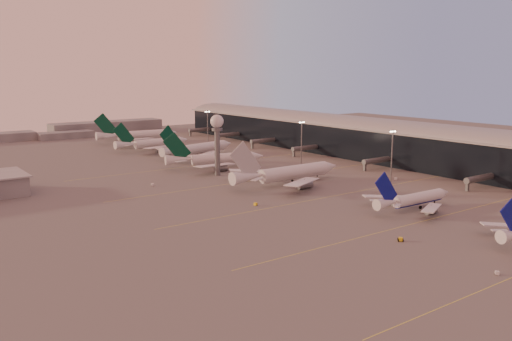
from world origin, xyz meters
TOP-DOWN VIEW (x-y plane):
  - ground at (0.00, 0.00)m, footprint 700.00×700.00m
  - taxiway_markings at (30.00, 56.00)m, footprint 180.00×185.25m
  - terminal at (107.88, 110.09)m, footprint 57.00×362.00m
  - radar_tower at (5.00, 120.00)m, footprint 6.40×6.40m
  - mast_b at (55.00, 55.00)m, footprint 3.60×0.56m
  - mast_c at (50.00, 110.00)m, footprint 3.60×0.56m
  - mast_d at (48.00, 200.00)m, footprint 3.60×0.56m
  - distant_horizon at (2.62, 325.14)m, footprint 165.00×37.50m
  - narrowbody_mid at (28.38, 21.86)m, footprint 40.83×32.59m
  - widebody_white at (19.77, 84.15)m, footprint 61.12×48.98m
  - greentail_a at (15.76, 138.61)m, footprint 52.85×42.11m
  - greentail_b at (27.09, 175.89)m, footprint 55.93×44.67m
  - greentail_c at (16.82, 216.02)m, footprint 52.62×42.42m
  - greentail_d at (24.98, 257.29)m, footprint 59.59×47.92m
  - gsv_truck_a at (-7.49, -31.55)m, footprint 5.01×4.72m
  - gsv_tug_mid at (-5.57, 0.18)m, footprint 4.33×4.33m
  - gsv_truck_b at (44.80, 44.08)m, footprint 5.49×2.68m
  - gsv_truck_c at (-14.75, 61.05)m, footprint 5.93×3.08m
  - gsv_catering_b at (66.36, 61.34)m, footprint 5.99×4.26m
  - gsv_tug_far at (16.29, 101.83)m, footprint 3.85×3.81m
  - gsv_truck_d at (-31.20, 116.98)m, footprint 3.50×6.26m
  - gsv_tug_hangar at (41.52, 146.65)m, footprint 3.62×3.00m

SIDE VIEW (x-z plane):
  - ground at x=0.00m, z-range 0.00..0.00m
  - taxiway_markings at x=30.00m, z-range 0.00..0.02m
  - gsv_tug_hangar at x=41.52m, z-range 0.01..0.91m
  - gsv_tug_far at x=16.29m, z-range 0.01..0.98m
  - gsv_tug_mid at x=-5.57m, z-range 0.02..1.11m
  - gsv_truck_a at x=-7.49m, z-range 0.02..2.07m
  - gsv_truck_b at x=44.80m, z-range 0.02..2.14m
  - gsv_truck_c at x=-14.75m, z-range 0.02..2.30m
  - gsv_truck_d at x=-31.20m, z-range 0.02..2.41m
  - gsv_catering_b at x=66.36m, z-range 0.00..4.50m
  - narrowbody_mid at x=28.38m, z-range -4.75..11.21m
  - greentail_c at x=16.82m, z-range -6.18..12.92m
  - greentail_a at x=15.76m, z-range -6.36..13.30m
  - greentail_b at x=27.09m, z-range -6.67..13.96m
  - widebody_white at x=19.77m, z-range -7.02..14.48m
  - greentail_d at x=24.98m, z-range -7.00..14.65m
  - distant_horizon at x=2.62m, z-range -0.61..8.39m
  - terminal at x=107.88m, z-range -1.00..22.04m
  - mast_b at x=55.00m, z-range 1.24..26.24m
  - mast_c at x=50.00m, z-range 1.24..26.24m
  - mast_d at x=48.00m, z-range 1.24..26.24m
  - radar_tower at x=5.00m, z-range 5.40..36.50m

